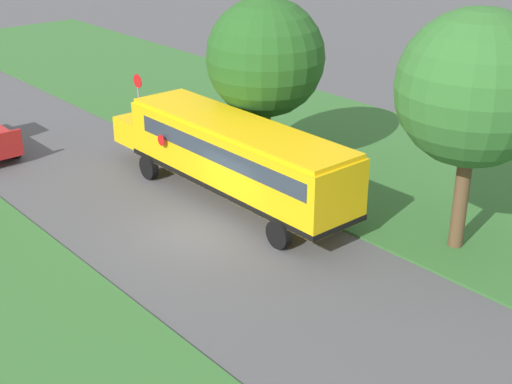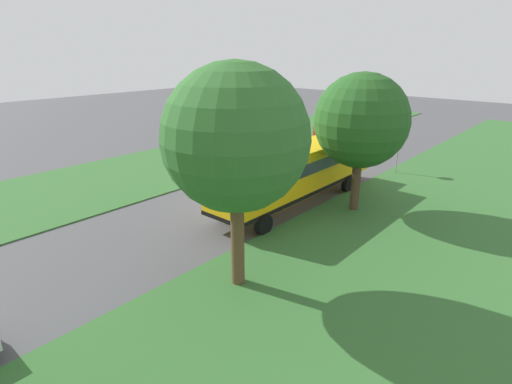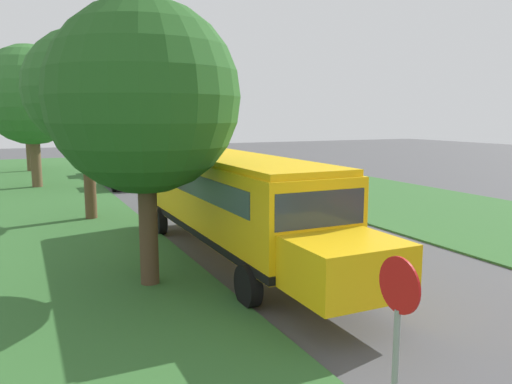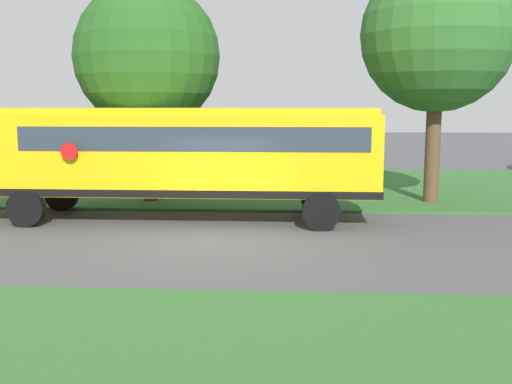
% 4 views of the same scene
% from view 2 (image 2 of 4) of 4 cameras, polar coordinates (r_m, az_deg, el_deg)
% --- Properties ---
extents(ground_plane, '(120.00, 120.00, 0.00)m').
position_cam_2_polar(ground_plane, '(23.00, -2.22, -1.07)').
color(ground_plane, '#4C4C4F').
extents(grass_verge, '(12.00, 80.00, 0.08)m').
position_cam_2_polar(grass_verge, '(18.23, 21.60, -8.22)').
color(grass_verge, '#33662D').
rests_on(grass_verge, ground).
extents(grass_far_side, '(10.00, 80.00, 0.07)m').
position_cam_2_polar(grass_far_side, '(29.60, -15.05, 3.09)').
color(grass_far_side, '#33662D').
rests_on(grass_far_side, ground).
extents(school_bus, '(2.84, 12.42, 3.16)m').
position_cam_2_polar(school_bus, '(21.72, 5.36, 2.95)').
color(school_bus, yellow).
rests_on(school_bus, ground).
extents(pickup_truck, '(2.28, 5.40, 2.10)m').
position_cam_2_polar(pickup_truck, '(34.40, 9.65, 7.54)').
color(pickup_truck, '#B21E1E').
rests_on(pickup_truck, ground).
extents(oak_tree_beside_bus, '(4.75, 4.75, 7.18)m').
position_cam_2_polar(oak_tree_beside_bus, '(20.75, 14.99, 9.81)').
color(oak_tree_beside_bus, '#4C3826').
rests_on(oak_tree_beside_bus, ground).
extents(oak_tree_roadside_mid, '(4.89, 4.89, 7.89)m').
position_cam_2_polar(oak_tree_roadside_mid, '(12.95, -2.99, 7.48)').
color(oak_tree_roadside_mid, brown).
rests_on(oak_tree_roadside_mid, ground).
extents(stop_sign, '(0.08, 0.68, 2.74)m').
position_cam_2_polar(stop_sign, '(29.12, 19.64, 5.81)').
color(stop_sign, gray).
rests_on(stop_sign, ground).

